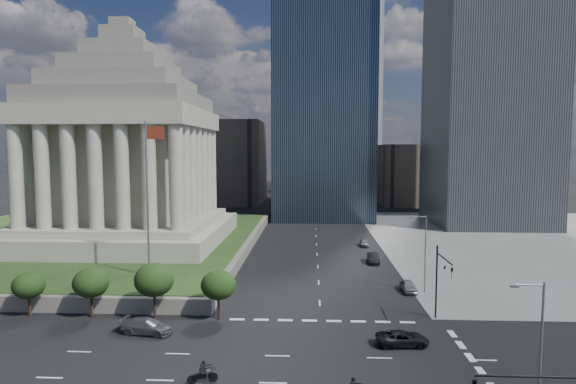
# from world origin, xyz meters

# --- Properties ---
(ground) EXTENTS (500.00, 500.00, 0.00)m
(ground) POSITION_xyz_m (0.00, 100.00, 0.00)
(ground) COLOR black
(ground) RESTS_ON ground
(sidewalk_ne) EXTENTS (68.00, 90.00, 0.03)m
(sidewalk_ne) POSITION_xyz_m (46.00, 60.00, 0.01)
(sidewalk_ne) COLOR slate
(sidewalk_ne) RESTS_ON ground
(plaza_terrace) EXTENTS (66.00, 70.00, 1.80)m
(plaza_terrace) POSITION_xyz_m (-45.00, 50.00, 0.90)
(plaza_terrace) COLOR slate
(plaza_terrace) RESTS_ON ground
(plaza_lawn) EXTENTS (64.00, 68.00, 0.10)m
(plaza_lawn) POSITION_xyz_m (-45.00, 50.00, 1.85)
(plaza_lawn) COLOR #243B18
(plaza_lawn) RESTS_ON plaza_terrace
(war_memorial) EXTENTS (34.00, 34.00, 39.00)m
(war_memorial) POSITION_xyz_m (-34.00, 48.00, 21.40)
(war_memorial) COLOR gray
(war_memorial) RESTS_ON plaza_lawn
(flagpole) EXTENTS (2.52, 0.24, 20.00)m
(flagpole) POSITION_xyz_m (-21.83, 24.00, 13.11)
(flagpole) COLOR slate
(flagpole) RESTS_ON plaza_lawn
(midrise_glass) EXTENTS (26.00, 26.00, 60.00)m
(midrise_glass) POSITION_xyz_m (2.00, 95.00, 30.00)
(midrise_glass) COLOR black
(midrise_glass) RESTS_ON ground
(highrise_ne) EXTENTS (26.00, 28.00, 100.00)m
(highrise_ne) POSITION_xyz_m (42.00, 85.00, 50.00)
(highrise_ne) COLOR black
(highrise_ne) RESTS_ON ground
(building_filler_ne) EXTENTS (20.00, 30.00, 20.00)m
(building_filler_ne) POSITION_xyz_m (32.00, 130.00, 10.00)
(building_filler_ne) COLOR brown
(building_filler_ne) RESTS_ON ground
(building_filler_nw) EXTENTS (24.00, 30.00, 28.00)m
(building_filler_nw) POSITION_xyz_m (-30.00, 130.00, 14.00)
(building_filler_nw) COLOR brown
(building_filler_nw) RESTS_ON ground
(traffic_signal_ne) EXTENTS (0.30, 5.74, 8.00)m
(traffic_signal_ne) POSITION_xyz_m (12.50, 13.70, 5.25)
(traffic_signal_ne) COLOR black
(traffic_signal_ne) RESTS_ON ground
(street_lamp_south) EXTENTS (2.13, 0.22, 10.00)m
(street_lamp_south) POSITION_xyz_m (13.33, -6.00, 5.66)
(street_lamp_south) COLOR slate
(street_lamp_south) RESTS_ON ground
(street_lamp_north) EXTENTS (2.13, 0.22, 10.00)m
(street_lamp_north) POSITION_xyz_m (13.33, 25.00, 5.66)
(street_lamp_north) COLOR slate
(street_lamp_north) RESTS_ON ground
(pickup_truck) EXTENTS (5.07, 2.64, 1.36)m
(pickup_truck) POSITION_xyz_m (7.52, 7.85, 0.68)
(pickup_truck) COLOR black
(pickup_truck) RESTS_ON ground
(suv_grey) EXTENTS (2.94, 5.52, 1.52)m
(suv_grey) POSITION_xyz_m (-17.35, 9.57, 0.76)
(suv_grey) COLOR #4F5156
(suv_grey) RESTS_ON ground
(parked_sedan_near) EXTENTS (4.29, 1.84, 1.45)m
(parked_sedan_near) POSITION_xyz_m (11.50, 25.22, 0.72)
(parked_sedan_near) COLOR gray
(parked_sedan_near) RESTS_ON ground
(parked_sedan_mid) EXTENTS (1.68, 4.73, 1.56)m
(parked_sedan_mid) POSITION_xyz_m (9.00, 41.06, 0.78)
(parked_sedan_mid) COLOR black
(parked_sedan_mid) RESTS_ON ground
(parked_sedan_far) EXTENTS (1.80, 4.09, 1.37)m
(parked_sedan_far) POSITION_xyz_m (9.00, 54.59, 0.68)
(parked_sedan_far) COLOR slate
(parked_sedan_far) RESTS_ON ground
(motorcycle_trail) EXTENTS (2.51, 1.44, 1.81)m
(motorcycle_trail) POSITION_xyz_m (-9.52, -0.26, 0.91)
(motorcycle_trail) COLOR black
(motorcycle_trail) RESTS_ON ground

